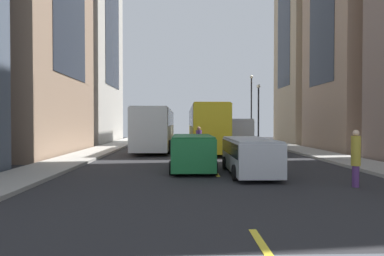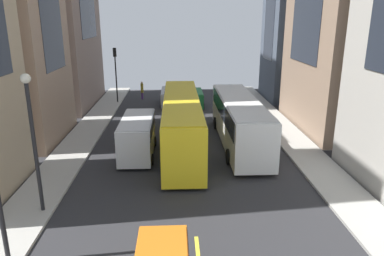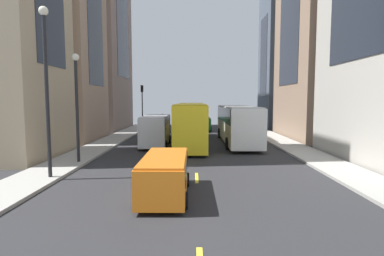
% 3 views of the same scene
% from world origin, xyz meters
% --- Properties ---
extents(ground_plane, '(42.50, 42.50, 0.00)m').
position_xyz_m(ground_plane, '(0.00, 0.00, 0.00)').
color(ground_plane, '#28282B').
extents(sidewalk_west, '(2.56, 44.00, 0.15)m').
position_xyz_m(sidewalk_west, '(-7.97, 0.00, 0.07)').
color(sidewalk_west, '#9E9B93').
rests_on(sidewalk_west, ground).
extents(sidewalk_east, '(2.56, 44.00, 0.15)m').
position_xyz_m(sidewalk_east, '(7.97, 0.00, 0.07)').
color(sidewalk_east, '#9E9B93').
rests_on(sidewalk_east, ground).
extents(lane_stripe_0, '(0.16, 2.00, 0.01)m').
position_xyz_m(lane_stripe_0, '(0.00, -21.00, 0.01)').
color(lane_stripe_0, yellow).
rests_on(lane_stripe_0, ground).
extents(lane_stripe_1, '(0.16, 2.00, 0.01)m').
position_xyz_m(lane_stripe_1, '(0.00, -12.60, 0.01)').
color(lane_stripe_1, yellow).
rests_on(lane_stripe_1, ground).
extents(lane_stripe_2, '(0.16, 2.00, 0.01)m').
position_xyz_m(lane_stripe_2, '(0.00, -4.20, 0.01)').
color(lane_stripe_2, yellow).
rests_on(lane_stripe_2, ground).
extents(lane_stripe_3, '(0.16, 2.00, 0.01)m').
position_xyz_m(lane_stripe_3, '(0.00, 4.20, 0.01)').
color(lane_stripe_3, yellow).
rests_on(lane_stripe_3, ground).
extents(lane_stripe_4, '(0.16, 2.00, 0.01)m').
position_xyz_m(lane_stripe_4, '(0.00, 12.60, 0.01)').
color(lane_stripe_4, yellow).
rests_on(lane_stripe_4, ground).
extents(building_west_0, '(7.55, 7.14, 19.55)m').
position_xyz_m(building_west_0, '(-13.19, -15.40, 9.78)').
color(building_west_0, '#4C5666').
rests_on(building_west_0, ground).
extents(city_bus_white, '(2.80, 12.36, 3.35)m').
position_xyz_m(city_bus_white, '(-3.77, -0.11, 2.01)').
color(city_bus_white, silver).
rests_on(city_bus_white, ground).
extents(streetcar_yellow, '(2.70, 14.41, 3.59)m').
position_xyz_m(streetcar_yellow, '(0.40, 0.32, 2.13)').
color(streetcar_yellow, yellow).
rests_on(streetcar_yellow, ground).
extents(delivery_van_white, '(2.25, 5.64, 2.58)m').
position_xyz_m(delivery_van_white, '(3.37, 1.88, 1.51)').
color(delivery_van_white, white).
rests_on(delivery_van_white, ground).
extents(car_silver_0, '(1.94, 4.74, 1.56)m').
position_xyz_m(car_silver_0, '(1.43, -12.97, 0.93)').
color(car_silver_0, '#B7BABF').
rests_on(car_silver_0, ground).
extents(car_green_2, '(2.07, 4.03, 1.66)m').
position_xyz_m(car_green_2, '(-1.03, -11.86, 0.98)').
color(car_green_2, '#1E7238').
rests_on(car_green_2, ground).
extents(pedestrian_waiting_curb, '(0.31, 0.31, 2.01)m').
position_xyz_m(pedestrian_waiting_curb, '(4.58, -15.77, 1.07)').
color(pedestrian_waiting_curb, '#593372').
rests_on(pedestrian_waiting_curb, ground).
extents(pedestrian_crossing_mid, '(0.33, 0.33, 2.03)m').
position_xyz_m(pedestrian_crossing_mid, '(-0.56, -8.46, 1.07)').
color(pedestrian_crossing_mid, navy).
rests_on(pedestrian_crossing_mid, ground).
extents(traffic_light_near_corner, '(0.32, 0.44, 5.73)m').
position_xyz_m(traffic_light_near_corner, '(7.09, -13.84, 4.14)').
color(traffic_light_near_corner, black).
rests_on(traffic_light_near_corner, ground).
extents(streetlamp_near, '(0.44, 0.44, 6.51)m').
position_xyz_m(streetlamp_near, '(7.19, 9.25, 4.18)').
color(streetlamp_near, black).
rests_on(streetlamp_near, ground).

